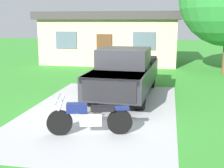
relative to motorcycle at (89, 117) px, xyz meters
name	(u,v)px	position (x,y,z in m)	size (l,w,h in m)	color
ground_plane	(101,111)	(-0.16, 2.09, -0.47)	(80.00, 80.00, 0.00)	green
driveway_pad	(101,111)	(-0.16, 2.09, -0.47)	(4.80, 8.16, 0.01)	#B5B5B5
motorcycle	(89,117)	(0.00, 0.00, 0.00)	(2.18, 0.87, 1.09)	black
pickup_truck	(126,71)	(0.33, 4.38, 0.48)	(2.23, 5.70, 1.90)	black
neighbor_house	(112,37)	(-2.10, 14.03, 1.32)	(9.60, 5.60, 3.50)	tan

